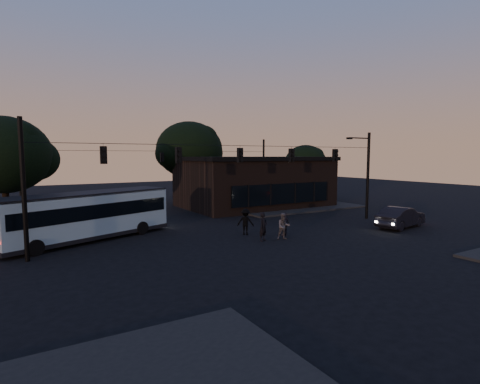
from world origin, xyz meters
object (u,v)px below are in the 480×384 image
pedestrian_c (285,224)px  pedestrian_d (246,222)px  pedestrian_b (284,226)px  pedestrian_a (263,227)px  bus (88,214)px  car (401,217)px  building (254,181)px

pedestrian_c → pedestrian_d: bearing=-58.4°
pedestrian_b → pedestrian_d: bearing=141.4°
pedestrian_a → bus: bearing=124.6°
pedestrian_d → car: bearing=-156.5°
bus → pedestrian_a: bearing=-53.2°
building → car: building is taller
building → bus: building is taller
pedestrian_b → pedestrian_d: size_ratio=0.96×
bus → pedestrian_b: size_ratio=6.48×
pedestrian_c → building: bearing=-136.0°
pedestrian_d → pedestrian_b: bearing=161.1°
pedestrian_a → pedestrian_d: (0.03, 2.21, -0.02)m
car → pedestrian_a: size_ratio=2.61×
bus → pedestrian_a: (9.69, -6.03, -0.83)m
pedestrian_a → car: bearing=-31.9°
pedestrian_b → pedestrian_c: (0.77, 0.86, -0.06)m
car → pedestrian_b: bearing=72.1°
pedestrian_a → pedestrian_c: size_ratio=1.16×
building → bus: (-18.41, -8.40, -0.94)m
pedestrian_d → pedestrian_a: bearing=131.5°
bus → building: bearing=3.3°
building → pedestrian_a: bearing=-121.1°
bus → pedestrian_d: 10.48m
pedestrian_b → bus: bearing=172.8°
bus → pedestrian_c: bearing=-46.0°
bus → pedestrian_d: size_ratio=6.19×
bus → car: bus is taller
pedestrian_b → pedestrian_c: size_ratio=1.08×
building → pedestrian_a: building is taller
building → bus: size_ratio=1.36×
car → pedestrian_c: bearing=66.5°
pedestrian_a → pedestrian_c: 2.26m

